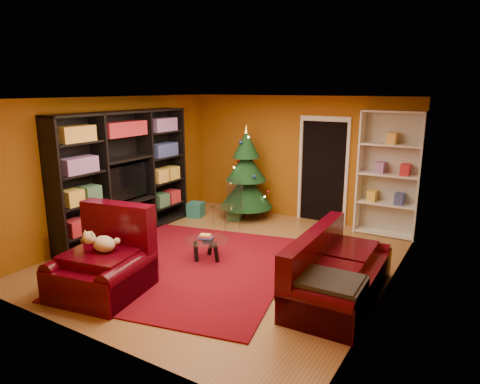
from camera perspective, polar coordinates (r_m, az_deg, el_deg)
The scene contains 18 objects.
floor at distance 7.19m, azimuth -1.66°, elevation -9.01°, with size 5.00×5.50×0.05m, color brown.
ceiling at distance 6.63m, azimuth -1.82°, elevation 12.62°, with size 5.00×5.50×0.05m, color silver.
wall_back at distance 9.20m, azimuth 7.65°, elevation 4.53°, with size 5.00×0.05×2.60m, color #965611.
wall_left at distance 8.40m, azimuth -16.42°, elevation 3.21°, with size 0.05×5.50×2.60m, color #965611.
wall_right at distance 5.86m, azimuth 19.54°, elevation -1.44°, with size 0.05×5.50×2.60m, color #965611.
doorway at distance 8.99m, azimuth 11.00°, elevation 2.56°, with size 1.06×0.60×2.16m, color black, non-canonical shape.
rug at distance 6.91m, azimuth -6.50°, elevation -9.77°, with size 2.98×3.48×0.02m, color maroon.
media_unit at distance 8.25m, azimuth -15.14°, elevation 2.20°, with size 0.47×3.06×2.35m, color black, non-canonical shape.
christmas_tree at distance 9.11m, azimuth 0.84°, elevation 2.52°, with size 1.14×1.14×2.03m, color black, non-canonical shape.
gift_box_teal at distance 9.41m, azimuth -5.92°, elevation -2.34°, with size 0.32×0.32×0.32m, color #1F6D67.
gift_box_green at distance 9.16m, azimuth -0.73°, elevation -2.88°, with size 0.27×0.27×0.27m, color #2D6534.
gift_box_red at distance 9.59m, azimuth -0.84°, elevation -2.32°, with size 0.20×0.20×0.20m, color maroon.
white_bookshelf at distance 8.46m, azimuth 19.26°, elevation 2.20°, with size 1.12×0.40×2.42m, color white, non-canonical shape.
armchair at distance 6.15m, azimuth -18.17°, elevation -8.73°, with size 1.22×1.22×0.95m, color #320109, non-canonical shape.
dog at distance 6.07m, azimuth -17.67°, elevation -6.62°, with size 0.40×0.30×0.31m, color beige, non-canonical shape.
sofa at distance 5.91m, azimuth 13.27°, elevation -9.61°, with size 2.10×0.94×0.90m, color #320109, non-canonical shape.
coffee_table at distance 7.05m, azimuth -4.35°, elevation -7.65°, with size 0.71×0.71×0.44m, color gray, non-canonical shape.
acrylic_chair at distance 8.54m, azimuth -1.82°, elevation -1.96°, with size 0.45×0.50×0.89m, color #66605B, non-canonical shape.
Camera 1 is at (3.59, -5.58, 2.75)m, focal length 32.00 mm.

